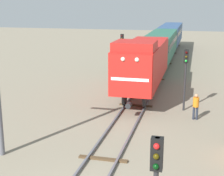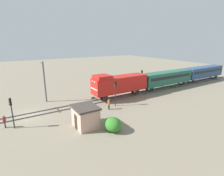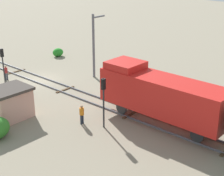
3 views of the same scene
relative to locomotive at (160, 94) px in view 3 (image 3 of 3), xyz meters
The scene contains 10 objects.
ground_plane 16.58m from the locomotive, 90.00° to the right, with size 161.65×161.65×0.00m, color gray.
railway_track 16.57m from the locomotive, 90.00° to the right, with size 2.40×107.76×0.16m.
locomotive is the anchor object (origin of this frame).
traffic_signal_near 18.45m from the locomotive, 80.01° to the right, with size 0.32×0.34×3.98m.
traffic_signal_mid 4.61m from the locomotive, 42.41° to the right, with size 0.32×0.34×4.24m.
worker_near_track 19.36m from the locomotive, 82.85° to the right, with size 0.38×0.38×1.70m.
worker_by_signal 6.66m from the locomotive, 49.13° to the right, with size 0.38×0.38×1.70m.
catenary_mast 13.52m from the locomotive, 112.09° to the right, with size 1.94×0.28×7.27m.
relay_hut 12.84m from the locomotive, 54.01° to the right, with size 3.50×2.90×2.74m.
bush_near 23.82m from the locomotive, 109.31° to the right, with size 1.57×1.29×1.14m, color #268726.
Camera 3 is at (21.76, 30.57, 13.25)m, focal length 55.00 mm.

